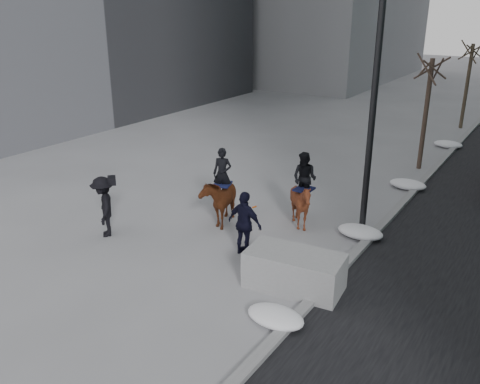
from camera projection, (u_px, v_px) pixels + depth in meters
The scene contains 11 objects.
ground at pixel (215, 259), 13.25m from camera, with size 120.00×120.00×0.00m, color gray.
curb at pixel (429, 175), 19.56m from camera, with size 0.25×90.00×0.12m, color gray.
planter at pixel (294, 271), 11.79m from camera, with size 2.23×1.12×0.89m, color gray.
tree_near at pixel (426, 109), 19.68m from camera, with size 1.20×1.20×4.81m, color #382A21, non-canonical shape.
tree_far at pixel (467, 82), 26.27m from camera, with size 1.20×1.20×4.82m, color #372C20, non-canonical shape.
mounted_left at pixel (220, 195), 15.26m from camera, with size 1.32×1.92×2.28m.
mounted_right at pixel (302, 199), 14.83m from camera, with size 1.25×1.39×2.28m.
feeder at pixel (245, 224), 13.23m from camera, with size 1.06×0.89×1.75m.
camera_crew at pixel (104, 206), 14.33m from camera, with size 1.27×1.25×1.75m.
lamppost at pixel (380, 55), 13.23m from camera, with size 0.25×1.71×9.09m.
snow_piles at pixel (390, 202), 16.59m from camera, with size 1.31×17.11×0.33m.
Camera 1 is at (6.96, -9.55, 6.29)m, focal length 38.00 mm.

